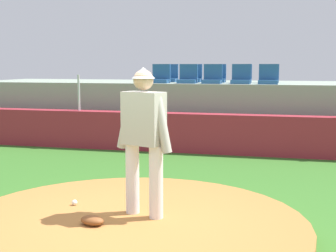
{
  "coord_description": "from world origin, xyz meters",
  "views": [
    {
      "loc": [
        1.77,
        -5.17,
        2.08
      ],
      "look_at": [
        0.0,
        2.0,
        1.12
      ],
      "focal_mm": 49.94,
      "sensor_mm": 36.0,
      "label": 1
    }
  ],
  "objects": [
    {
      "name": "stadium_chair_9",
      "position": [
        1.4,
        7.76,
        1.76
      ],
      "size": [
        0.48,
        0.44,
        0.5
      ],
      "rotation": [
        0.0,
        0.0,
        3.14
      ],
      "color": "#235185",
      "rests_on": "bleacher_platform"
    },
    {
      "name": "fielding_glove",
      "position": [
        -0.36,
        -0.25,
        0.27
      ],
      "size": [
        0.34,
        0.27,
        0.11
      ],
      "primitive_type": "ellipsoid",
      "rotation": [
        0.0,
        0.0,
        2.9
      ],
      "color": "brown",
      "rests_on": "pitchers_mound"
    },
    {
      "name": "stadium_chair_7",
      "position": [
        -0.03,
        7.76,
        1.76
      ],
      "size": [
        0.48,
        0.44,
        0.5
      ],
      "rotation": [
        0.0,
        0.0,
        3.14
      ],
      "color": "#235185",
      "rests_on": "bleacher_platform"
    },
    {
      "name": "pitchers_mound",
      "position": [
        0.0,
        0.0,
        0.11
      ],
      "size": [
        4.36,
        4.36,
        0.22
      ],
      "primitive_type": "cylinder",
      "color": "#AB6D35",
      "rests_on": "ground_plane"
    },
    {
      "name": "stadium_chair_8",
      "position": [
        0.68,
        7.77,
        1.76
      ],
      "size": [
        0.48,
        0.44,
        0.5
      ],
      "rotation": [
        0.0,
        0.0,
        3.14
      ],
      "color": "#235185",
      "rests_on": "bleacher_platform"
    },
    {
      "name": "stadium_chair_4",
      "position": [
        1.39,
        6.86,
        1.76
      ],
      "size": [
        0.48,
        0.44,
        0.5
      ],
      "rotation": [
        0.0,
        0.0,
        3.14
      ],
      "color": "#235185",
      "rests_on": "bleacher_platform"
    },
    {
      "name": "pitcher",
      "position": [
        0.13,
        0.25,
        1.28
      ],
      "size": [
        0.8,
        0.42,
        1.84
      ],
      "rotation": [
        0.0,
        0.0,
        -0.34
      ],
      "color": "white",
      "rests_on": "pitchers_mound"
    },
    {
      "name": "brick_barrier",
      "position": [
        0.0,
        5.71,
        0.47
      ],
      "size": [
        15.24,
        0.4,
        0.94
      ],
      "primitive_type": "cube",
      "color": "maroon",
      "rests_on": "ground_plane"
    },
    {
      "name": "baseball",
      "position": [
        -0.9,
        0.42,
        0.25
      ],
      "size": [
        0.07,
        0.07,
        0.07
      ],
      "primitive_type": "sphere",
      "color": "white",
      "rests_on": "pitchers_mound"
    },
    {
      "name": "stadium_chair_0",
      "position": [
        -1.41,
        6.89,
        1.76
      ],
      "size": [
        0.48,
        0.44,
        0.5
      ],
      "rotation": [
        0.0,
        0.0,
        3.14
      ],
      "color": "#235185",
      "rests_on": "bleacher_platform"
    },
    {
      "name": "stadium_chair_2",
      "position": [
        -0.02,
        6.87,
        1.76
      ],
      "size": [
        0.48,
        0.44,
        0.5
      ],
      "rotation": [
        0.0,
        0.0,
        3.14
      ],
      "color": "#235185",
      "rests_on": "bleacher_platform"
    },
    {
      "name": "stadium_chair_1",
      "position": [
        -0.68,
        6.91,
        1.76
      ],
      "size": [
        0.48,
        0.44,
        0.5
      ],
      "rotation": [
        0.0,
        0.0,
        3.14
      ],
      "color": "#235185",
      "rests_on": "bleacher_platform"
    },
    {
      "name": "ground_plane",
      "position": [
        0.0,
        0.0,
        0.0
      ],
      "size": [
        60.0,
        60.0,
        0.0
      ],
      "primitive_type": "plane",
      "color": "#346A24"
    },
    {
      "name": "stadium_chair_5",
      "position": [
        -1.4,
        7.78,
        1.76
      ],
      "size": [
        0.48,
        0.44,
        0.5
      ],
      "rotation": [
        0.0,
        0.0,
        3.14
      ],
      "color": "#235185",
      "rests_on": "bleacher_platform"
    },
    {
      "name": "stadium_chair_3",
      "position": [
        0.71,
        6.88,
        1.76
      ],
      "size": [
        0.48,
        0.44,
        0.5
      ],
      "rotation": [
        0.0,
        0.0,
        3.14
      ],
      "color": "#235185",
      "rests_on": "bleacher_platform"
    },
    {
      "name": "fence_post_left",
      "position": [
        -3.24,
        5.71,
        1.39
      ],
      "size": [
        0.06,
        0.06,
        0.91
      ],
      "primitive_type": "cylinder",
      "color": "silver",
      "rests_on": "brick_barrier"
    },
    {
      "name": "bleacher_platform",
      "position": [
        0.0,
        7.93,
        0.8
      ],
      "size": [
        13.86,
        3.14,
        1.61
      ],
      "primitive_type": "cube",
      "color": "gray",
      "rests_on": "ground_plane"
    },
    {
      "name": "stadium_chair_6",
      "position": [
        -0.7,
        7.76,
        1.76
      ],
      "size": [
        0.48,
        0.44,
        0.5
      ],
      "rotation": [
        0.0,
        0.0,
        3.14
      ],
      "color": "#235185",
      "rests_on": "bleacher_platform"
    }
  ]
}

